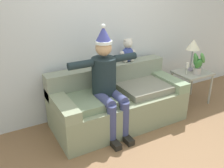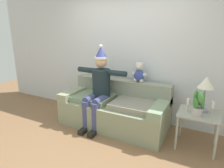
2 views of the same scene
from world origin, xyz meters
name	(u,v)px [view 1 (image 1 of 2)]	position (x,y,z in m)	size (l,w,h in m)	color
ground_plane	(157,157)	(0.00, 0.00, 0.00)	(10.00, 10.00, 0.00)	brown
back_wall	(100,30)	(0.00, 1.55, 1.35)	(7.00, 0.10, 2.70)	silver
couch	(117,102)	(0.00, 1.01, 0.34)	(2.00, 0.92, 0.85)	gray
person_seated	(107,81)	(-0.26, 0.84, 0.80)	(1.02, 0.77, 1.55)	#1B282C
teddy_bear	(128,51)	(0.36, 1.30, 1.02)	(0.29, 0.17, 0.38)	#364695
side_table	(192,77)	(1.47, 0.92, 0.50)	(0.59, 0.49, 0.58)	#A0A094
table_lamp	(193,46)	(1.52, 1.02, 1.02)	(0.24, 0.24, 0.55)	gray
potted_plant	(198,64)	(1.45, 0.81, 0.77)	(0.21, 0.24, 0.40)	#B2ABA6
candle_tall	(187,67)	(1.31, 0.90, 0.72)	(0.04, 0.04, 0.21)	beige
candle_short	(199,63)	(1.64, 0.96, 0.71)	(0.04, 0.04, 0.20)	beige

